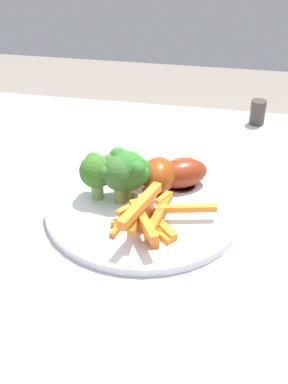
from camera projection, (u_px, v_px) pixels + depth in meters
The scene contains 10 objects.
dining_table at pixel (186, 290), 0.71m from camera, with size 1.09×0.88×0.75m.
dinner_plate at pixel (144, 207), 0.70m from camera, with size 0.28×0.28×0.01m, color silver.
broccoli_floret_front at pixel (97, 171), 0.69m from camera, with size 0.05×0.06×0.07m.
broccoli_floret_middle at pixel (127, 170), 0.68m from camera, with size 0.07×0.06×0.07m.
broccoli_floret_back at pixel (122, 174), 0.67m from camera, with size 0.06×0.05×0.07m.
carrot_fries_pile at pixel (148, 216), 0.64m from camera, with size 0.14×0.13×0.05m.
chicken_drumstick_near at pixel (178, 174), 0.72m from camera, with size 0.11×0.10×0.04m.
chicken_drumstick_far at pixel (158, 177), 0.71m from camera, with size 0.05×0.12×0.05m.
chicken_drumstick_extra at pixel (179, 174), 0.72m from camera, with size 0.13×0.09×0.04m.
pepper_shaker at pixel (258, 112), 0.94m from camera, with size 0.03×0.03×0.05m, color #423833.
Camera 1 is at (0.04, -0.52, 1.15)m, focal length 44.94 mm.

